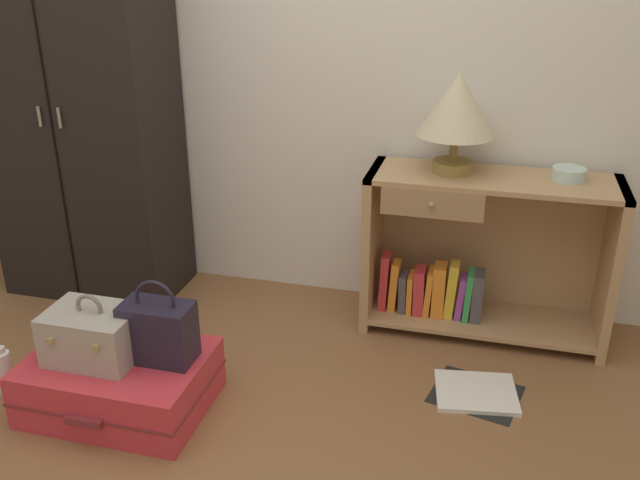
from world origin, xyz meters
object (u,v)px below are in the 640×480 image
bookshelf (476,256)px  suitcase_large (120,382)px  table_lamp (457,107)px  open_book_on_floor (476,393)px  handbag (158,331)px  wardrobe (80,106)px  train_case (93,334)px  bowl (569,174)px  bottle (5,372)px

bookshelf → suitcase_large: bearing=-142.7°
table_lamp → suitcase_large: 1.73m
table_lamp → open_book_on_floor: table_lamp is taller
bookshelf → handbag: (-1.09, -0.92, -0.02)m
wardrobe → table_lamp: wardrobe is taller
train_case → bowl: bearing=30.8°
handbag → bottle: size_ratio=1.56×
suitcase_large → bookshelf: bearing=37.3°
table_lamp → bowl: bearing=1.9°
wardrobe → bottle: (0.14, -0.94, -0.84)m
train_case → open_book_on_floor: size_ratio=0.85×
bookshelf → bowl: bowl is taller
suitcase_large → bottle: 0.48m
bookshelf → handbag: size_ratio=3.27×
suitcase_large → bottle: size_ratio=3.23×
bookshelf → wardrobe: bearing=-178.4°
train_case → handbag: bearing=13.3°
suitcase_large → handbag: bearing=13.3°
bottle → suitcase_large: bearing=4.9°
wardrobe → bottle: size_ratio=9.00×
wardrobe → train_case: wardrobe is taller
handbag → bottle: (-0.65, -0.08, -0.24)m
bowl → table_lamp: bearing=-178.1°
bowl → handbag: bearing=-146.8°
bowl → train_case: bearing=-149.2°
wardrobe → bowl: size_ratio=13.69×
bookshelf → table_lamp: size_ratio=2.50×
bookshelf → handbag: bearing=-140.0°
bowl → bottle: (-2.08, -1.02, -0.66)m
bowl → handbag: bowl is taller
table_lamp → bowl: size_ratio=3.10×
bookshelf → open_book_on_floor: (0.06, -0.54, -0.35)m
wardrobe → table_lamp: size_ratio=4.41×
bowl → suitcase_large: bowl is taller
wardrobe → open_book_on_floor: size_ratio=4.87×
bottle → bowl: bearing=26.1°
table_lamp → bottle: table_lamp is taller
wardrobe → train_case: size_ratio=5.72×
wardrobe → suitcase_large: size_ratio=2.79×
suitcase_large → open_book_on_floor: suitcase_large is taller
handbag → open_book_on_floor: handbag is taller
table_lamp → bottle: 2.10m
train_case → handbag: 0.24m
wardrobe → table_lamp: (1.74, 0.05, 0.08)m
bookshelf → bottle: bearing=-150.2°
bottle → handbag: bearing=7.0°
wardrobe → table_lamp: bearing=1.8°
table_lamp → handbag: size_ratio=1.31×
wardrobe → open_book_on_floor: bearing=-14.1°
bookshelf → train_case: bearing=-143.8°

